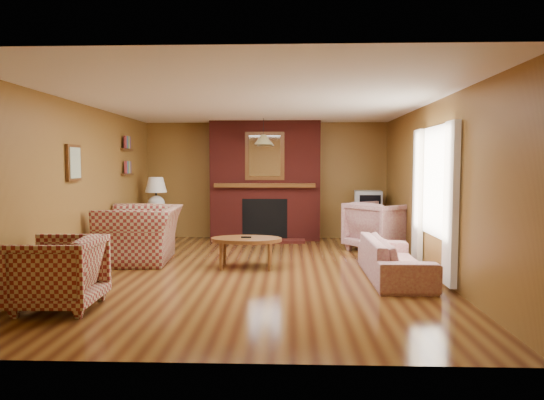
{
  "coord_description": "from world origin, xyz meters",
  "views": [
    {
      "loc": [
        0.49,
        -6.85,
        1.52
      ],
      "look_at": [
        0.22,
        0.6,
        0.98
      ],
      "focal_mm": 32.0,
      "sensor_mm": 36.0,
      "label": 1
    }
  ],
  "objects_px": {
    "table_lamp": "(156,193)",
    "tv_stand": "(367,228)",
    "side_table": "(157,228)",
    "plaid_loveseat": "(141,234)",
    "floral_sofa": "(394,258)",
    "coffee_table": "(246,241)",
    "plaid_armchair": "(58,273)",
    "fireplace": "(265,182)",
    "crt_tv": "(368,203)",
    "floral_armchair": "(379,226)"
  },
  "relations": [
    {
      "from": "table_lamp",
      "to": "tv_stand",
      "type": "relative_size",
      "value": 1.3
    },
    {
      "from": "side_table",
      "to": "table_lamp",
      "type": "bearing_deg",
      "value": 0.0
    },
    {
      "from": "plaid_loveseat",
      "to": "side_table",
      "type": "distance_m",
      "value": 1.84
    },
    {
      "from": "floral_sofa",
      "to": "tv_stand",
      "type": "relative_size",
      "value": 3.47
    },
    {
      "from": "coffee_table",
      "to": "tv_stand",
      "type": "distance_m",
      "value": 3.38
    },
    {
      "from": "coffee_table",
      "to": "side_table",
      "type": "bearing_deg",
      "value": 131.4
    },
    {
      "from": "plaid_armchair",
      "to": "tv_stand",
      "type": "height_order",
      "value": "plaid_armchair"
    },
    {
      "from": "plaid_loveseat",
      "to": "tv_stand",
      "type": "relative_size",
      "value": 2.52
    },
    {
      "from": "fireplace",
      "to": "side_table",
      "type": "xyz_separation_m",
      "value": [
        -2.1,
        -0.53,
        -0.88
      ]
    },
    {
      "from": "plaid_loveseat",
      "to": "crt_tv",
      "type": "xyz_separation_m",
      "value": [
        3.9,
        2.16,
        0.34
      ]
    },
    {
      "from": "tv_stand",
      "to": "crt_tv",
      "type": "relative_size",
      "value": 0.94
    },
    {
      "from": "fireplace",
      "to": "tv_stand",
      "type": "bearing_deg",
      "value": -5.15
    },
    {
      "from": "coffee_table",
      "to": "table_lamp",
      "type": "xyz_separation_m",
      "value": [
        -1.95,
        2.21,
        0.58
      ]
    },
    {
      "from": "plaid_loveseat",
      "to": "fireplace",
      "type": "bearing_deg",
      "value": 137.25
    },
    {
      "from": "fireplace",
      "to": "floral_sofa",
      "type": "relative_size",
      "value": 1.3
    },
    {
      "from": "plaid_loveseat",
      "to": "side_table",
      "type": "height_order",
      "value": "plaid_loveseat"
    },
    {
      "from": "plaid_loveseat",
      "to": "floral_sofa",
      "type": "distance_m",
      "value": 3.89
    },
    {
      "from": "fireplace",
      "to": "table_lamp",
      "type": "relative_size",
      "value": 3.48
    },
    {
      "from": "table_lamp",
      "to": "crt_tv",
      "type": "distance_m",
      "value": 4.17
    },
    {
      "from": "floral_sofa",
      "to": "crt_tv",
      "type": "bearing_deg",
      "value": -2.44
    },
    {
      "from": "fireplace",
      "to": "table_lamp",
      "type": "distance_m",
      "value": 2.18
    },
    {
      "from": "floral_sofa",
      "to": "coffee_table",
      "type": "relative_size",
      "value": 1.76
    },
    {
      "from": "floral_armchair",
      "to": "plaid_armchair",
      "type": "bearing_deg",
      "value": 92.68
    },
    {
      "from": "coffee_table",
      "to": "plaid_armchair",
      "type": "bearing_deg",
      "value": -130.16
    },
    {
      "from": "floral_sofa",
      "to": "floral_armchair",
      "type": "height_order",
      "value": "floral_armchair"
    },
    {
      "from": "coffee_table",
      "to": "floral_armchair",
      "type": "bearing_deg",
      "value": 33.62
    },
    {
      "from": "plaid_armchair",
      "to": "coffee_table",
      "type": "distance_m",
      "value": 2.8
    },
    {
      "from": "fireplace",
      "to": "coffee_table",
      "type": "relative_size",
      "value": 2.3
    },
    {
      "from": "plaid_armchair",
      "to": "coffee_table",
      "type": "height_order",
      "value": "plaid_armchair"
    },
    {
      "from": "plaid_loveseat",
      "to": "table_lamp",
      "type": "relative_size",
      "value": 1.94
    },
    {
      "from": "fireplace",
      "to": "tv_stand",
      "type": "height_order",
      "value": "fireplace"
    },
    {
      "from": "plaid_armchair",
      "to": "floral_sofa",
      "type": "bearing_deg",
      "value": 109.69
    },
    {
      "from": "crt_tv",
      "to": "coffee_table",
      "type": "bearing_deg",
      "value": -130.65
    },
    {
      "from": "fireplace",
      "to": "floral_armchair",
      "type": "xyz_separation_m",
      "value": [
        2.08,
        -1.27,
        -0.74
      ]
    },
    {
      "from": "plaid_armchair",
      "to": "floral_armchair",
      "type": "height_order",
      "value": "floral_armchair"
    },
    {
      "from": "table_lamp",
      "to": "crt_tv",
      "type": "height_order",
      "value": "table_lamp"
    },
    {
      "from": "floral_armchair",
      "to": "crt_tv",
      "type": "distance_m",
      "value": 1.13
    },
    {
      "from": "plaid_armchair",
      "to": "floral_sofa",
      "type": "height_order",
      "value": "plaid_armchair"
    },
    {
      "from": "floral_armchair",
      "to": "plaid_loveseat",
      "type": "bearing_deg",
      "value": 66.17
    },
    {
      "from": "floral_armchair",
      "to": "fireplace",
      "type": "bearing_deg",
      "value": 19.43
    },
    {
      "from": "coffee_table",
      "to": "side_table",
      "type": "xyz_separation_m",
      "value": [
        -1.95,
        2.21,
        -0.1
      ]
    },
    {
      "from": "plaid_loveseat",
      "to": "table_lamp",
      "type": "xyz_separation_m",
      "value": [
        -0.25,
        1.82,
        0.55
      ]
    },
    {
      "from": "fireplace",
      "to": "crt_tv",
      "type": "relative_size",
      "value": 4.24
    },
    {
      "from": "floral_sofa",
      "to": "table_lamp",
      "type": "bearing_deg",
      "value": 55.03
    },
    {
      "from": "fireplace",
      "to": "floral_armchair",
      "type": "distance_m",
      "value": 2.55
    },
    {
      "from": "floral_sofa",
      "to": "side_table",
      "type": "height_order",
      "value": "side_table"
    },
    {
      "from": "fireplace",
      "to": "plaid_loveseat",
      "type": "xyz_separation_m",
      "value": [
        -1.85,
        -2.35,
        -0.75
      ]
    },
    {
      "from": "fireplace",
      "to": "floral_armchair",
      "type": "height_order",
      "value": "fireplace"
    },
    {
      "from": "plaid_loveseat",
      "to": "tv_stand",
      "type": "xyz_separation_m",
      "value": [
        3.9,
        2.17,
        -0.17
      ]
    },
    {
      "from": "plaid_armchair",
      "to": "floral_sofa",
      "type": "distance_m",
      "value": 4.14
    }
  ]
}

